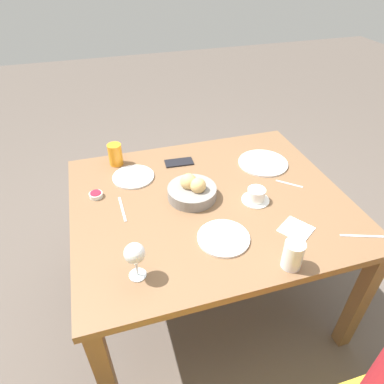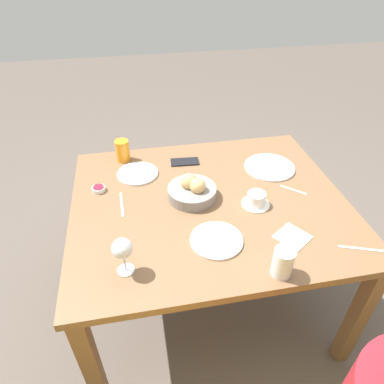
{
  "view_description": "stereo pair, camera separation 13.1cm",
  "coord_description": "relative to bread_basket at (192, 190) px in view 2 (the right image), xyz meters",
  "views": [
    {
      "loc": [
        0.44,
        1.17,
        1.71
      ],
      "look_at": [
        0.08,
        -0.04,
        0.74
      ],
      "focal_mm": 32.0,
      "sensor_mm": 36.0,
      "label": 1
    },
    {
      "loc": [
        0.31,
        1.21,
        1.71
      ],
      "look_at": [
        0.08,
        -0.04,
        0.74
      ],
      "focal_mm": 32.0,
      "sensor_mm": 36.0,
      "label": 2
    }
  ],
  "objects": [
    {
      "name": "plate_far_center",
      "position": [
        -0.04,
        0.3,
        -0.03
      ],
      "size": [
        0.22,
        0.22,
        0.01
      ],
      "color": "white",
      "rests_on": "dining_table"
    },
    {
      "name": "dining_table",
      "position": [
        -0.07,
        0.04,
        -0.12
      ],
      "size": [
        1.27,
        1.06,
        0.71
      ],
      "color": "brown",
      "rests_on": "ground_plane"
    },
    {
      "name": "napkin",
      "position": [
        -0.36,
        0.34,
        -0.04
      ],
      "size": [
        0.17,
        0.17,
        0.0
      ],
      "color": "white",
      "rests_on": "dining_table"
    },
    {
      "name": "knife_silver",
      "position": [
        0.33,
        -0.01,
        -0.04
      ],
      "size": [
        0.02,
        0.18,
        0.0
      ],
      "color": "#B7B7BC",
      "rests_on": "dining_table"
    },
    {
      "name": "juice_glass",
      "position": [
        0.31,
        -0.39,
        0.02
      ],
      "size": [
        0.07,
        0.07,
        0.12
      ],
      "color": "orange",
      "rests_on": "dining_table"
    },
    {
      "name": "plate_near_left",
      "position": [
        -0.45,
        -0.17,
        -0.03
      ],
      "size": [
        0.26,
        0.26,
        0.01
      ],
      "color": "white",
      "rests_on": "dining_table"
    },
    {
      "name": "spoon_coffee",
      "position": [
        -0.49,
        0.04,
        -0.04
      ],
      "size": [
        0.11,
        0.1,
        0.0
      ],
      "color": "#B7B7BC",
      "rests_on": "dining_table"
    },
    {
      "name": "ground_plane",
      "position": [
        -0.07,
        0.04,
        -0.75
      ],
      "size": [
        10.0,
        10.0,
        0.0
      ],
      "primitive_type": "plane",
      "color": "#564C44"
    },
    {
      "name": "jam_bowl_berry",
      "position": [
        0.43,
        -0.13,
        -0.03
      ],
      "size": [
        0.06,
        0.06,
        0.03
      ],
      "color": "white",
      "rests_on": "dining_table"
    },
    {
      "name": "bread_basket",
      "position": [
        0.0,
        0.0,
        0.0
      ],
      "size": [
        0.23,
        0.23,
        0.12
      ],
      "color": "gray",
      "rests_on": "dining_table"
    },
    {
      "name": "fork_silver",
      "position": [
        -0.6,
        0.45,
        -0.04
      ],
      "size": [
        0.17,
        0.07,
        0.0
      ],
      "color": "#B7B7BC",
      "rests_on": "dining_table"
    },
    {
      "name": "plate_near_right",
      "position": [
        0.24,
        -0.24,
        -0.03
      ],
      "size": [
        0.21,
        0.21,
        0.01
      ],
      "color": "white",
      "rests_on": "dining_table"
    },
    {
      "name": "water_tumbler",
      "position": [
        -0.23,
        0.5,
        0.02
      ],
      "size": [
        0.08,
        0.08,
        0.12
      ],
      "color": "silver",
      "rests_on": "dining_table"
    },
    {
      "name": "coffee_cup",
      "position": [
        -0.27,
        0.11,
        -0.01
      ],
      "size": [
        0.13,
        0.13,
        0.06
      ],
      "color": "white",
      "rests_on": "dining_table"
    },
    {
      "name": "cell_phone",
      "position": [
        -0.02,
        -0.31,
        -0.04
      ],
      "size": [
        0.15,
        0.08,
        0.01
      ],
      "color": "black",
      "rests_on": "dining_table"
    },
    {
      "name": "wine_glass",
      "position": [
        0.32,
        0.39,
        0.07
      ],
      "size": [
        0.08,
        0.08,
        0.16
      ],
      "color": "silver",
      "rests_on": "dining_table"
    }
  ]
}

